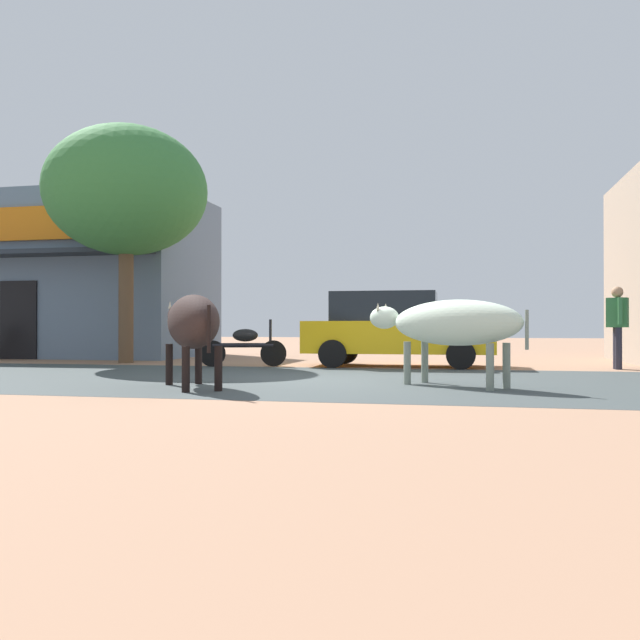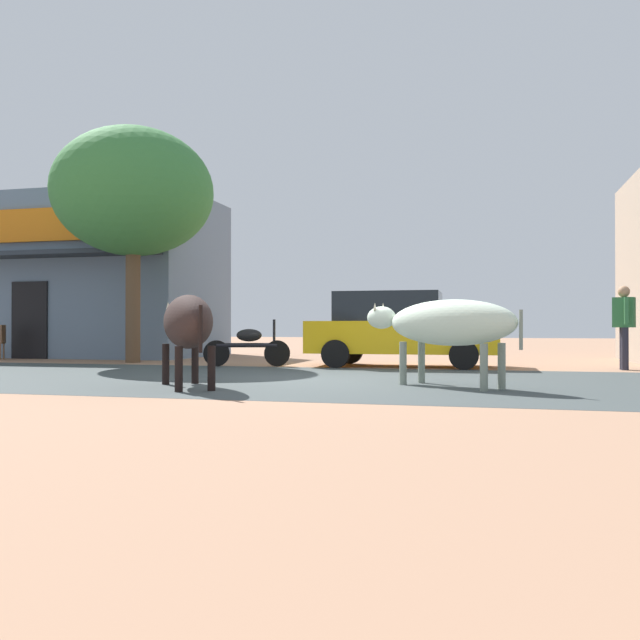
{
  "view_description": "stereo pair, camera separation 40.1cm",
  "coord_description": "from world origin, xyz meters",
  "px_view_note": "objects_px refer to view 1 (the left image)",
  "views": [
    {
      "loc": [
        2.18,
        -10.88,
        0.9
      ],
      "look_at": [
        -0.47,
        1.23,
        1.0
      ],
      "focal_mm": 37.81,
      "sensor_mm": 36.0,
      "label": 1
    },
    {
      "loc": [
        2.57,
        -10.78,
        0.9
      ],
      "look_at": [
        -0.47,
        1.23,
        1.0
      ],
      "focal_mm": 37.81,
      "sensor_mm": 36.0,
      "label": 2
    }
  ],
  "objects_px": {
    "parked_hatchback_car": "(395,328)",
    "roadside_tree": "(126,192)",
    "cow_near_brown": "(192,323)",
    "cow_far_dark": "(451,324)",
    "pedestrian_by_shop": "(617,320)",
    "parked_motorcycle": "(244,346)"
  },
  "relations": [
    {
      "from": "roadside_tree",
      "to": "cow_near_brown",
      "type": "relative_size",
      "value": 2.54
    },
    {
      "from": "roadside_tree",
      "to": "cow_near_brown",
      "type": "xyz_separation_m",
      "value": [
        4.12,
        -5.69,
        -3.19
      ]
    },
    {
      "from": "cow_near_brown",
      "to": "cow_far_dark",
      "type": "bearing_deg",
      "value": 15.51
    },
    {
      "from": "parked_hatchback_car",
      "to": "pedestrian_by_shop",
      "type": "xyz_separation_m",
      "value": [
        4.6,
        0.0,
        0.17
      ]
    },
    {
      "from": "parked_hatchback_car",
      "to": "roadside_tree",
      "type": "bearing_deg",
      "value": -179.7
    },
    {
      "from": "roadside_tree",
      "to": "parked_motorcycle",
      "type": "bearing_deg",
      "value": -12.58
    },
    {
      "from": "parked_hatchback_car",
      "to": "pedestrian_by_shop",
      "type": "relative_size",
      "value": 2.41
    },
    {
      "from": "parked_hatchback_car",
      "to": "cow_near_brown",
      "type": "height_order",
      "value": "parked_hatchback_car"
    },
    {
      "from": "roadside_tree",
      "to": "pedestrian_by_shop",
      "type": "height_order",
      "value": "roadside_tree"
    },
    {
      "from": "cow_near_brown",
      "to": "pedestrian_by_shop",
      "type": "bearing_deg",
      "value": 39.51
    },
    {
      "from": "parked_motorcycle",
      "to": "cow_far_dark",
      "type": "distance_m",
      "value": 6.05
    },
    {
      "from": "pedestrian_by_shop",
      "to": "cow_far_dark",
      "type": "bearing_deg",
      "value": -124.77
    },
    {
      "from": "cow_near_brown",
      "to": "cow_far_dark",
      "type": "distance_m",
      "value": 3.82
    },
    {
      "from": "roadside_tree",
      "to": "cow_far_dark",
      "type": "bearing_deg",
      "value": -30.91
    },
    {
      "from": "cow_far_dark",
      "to": "pedestrian_by_shop",
      "type": "distance_m",
      "value": 5.73
    },
    {
      "from": "cow_far_dark",
      "to": "cow_near_brown",
      "type": "bearing_deg",
      "value": -164.49
    },
    {
      "from": "parked_hatchback_car",
      "to": "pedestrian_by_shop",
      "type": "bearing_deg",
      "value": 0.03
    },
    {
      "from": "parked_hatchback_car",
      "to": "parked_motorcycle",
      "type": "height_order",
      "value": "parked_hatchback_car"
    },
    {
      "from": "cow_near_brown",
      "to": "cow_far_dark",
      "type": "xyz_separation_m",
      "value": [
        3.68,
        1.02,
        -0.01
      ]
    },
    {
      "from": "parked_hatchback_car",
      "to": "cow_near_brown",
      "type": "xyz_separation_m",
      "value": [
        -2.34,
        -5.72,
        0.1
      ]
    },
    {
      "from": "cow_far_dark",
      "to": "parked_hatchback_car",
      "type": "bearing_deg",
      "value": 105.82
    },
    {
      "from": "cow_far_dark",
      "to": "pedestrian_by_shop",
      "type": "xyz_separation_m",
      "value": [
        3.27,
        4.71,
        0.08
      ]
    }
  ]
}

